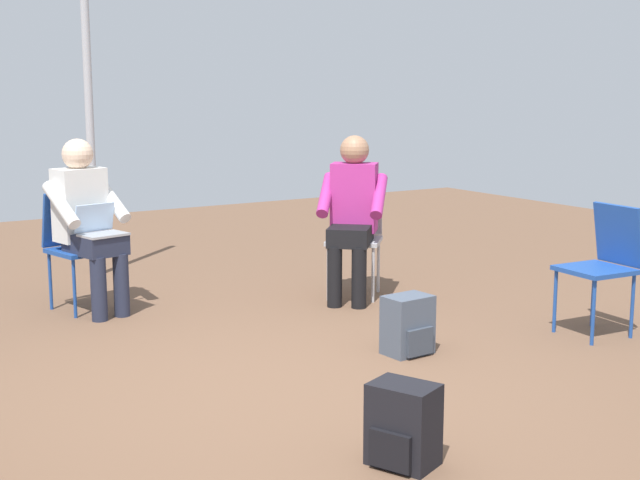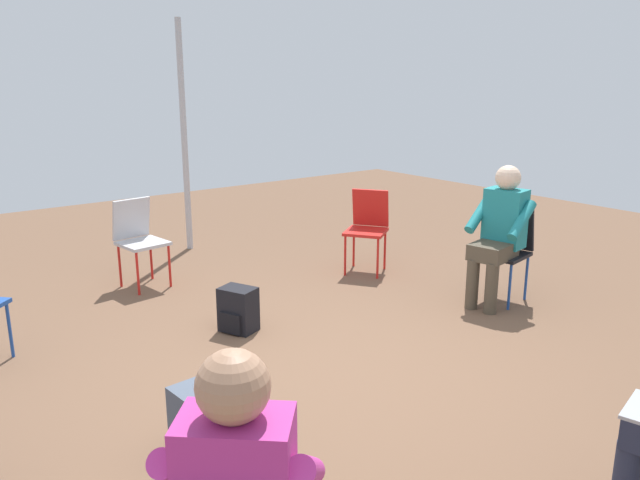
# 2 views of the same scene
# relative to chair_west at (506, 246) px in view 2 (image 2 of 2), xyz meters

# --- Properties ---
(ground_plane) EXTENTS (14.00, 14.00, 0.00)m
(ground_plane) POSITION_rel_chair_west_xyz_m (2.27, 0.18, -0.50)
(ground_plane) COLOR brown
(chair_west) EXTENTS (0.50, 0.47, 0.85)m
(chair_west) POSITION_rel_chair_west_xyz_m (0.00, 0.00, 0.00)
(chair_west) COLOR black
(chair_west) RESTS_ON ground
(chair_south) EXTENTS (0.45, 0.48, 0.85)m
(chair_south) POSITION_rel_chair_west_xyz_m (2.49, -2.39, 0.00)
(chair_south) COLOR #B7B7BC
(chair_south) RESTS_ON ground
(chair_southwest) EXTENTS (0.58, 0.57, 0.85)m
(chair_southwest) POSITION_rel_chair_west_xyz_m (0.42, -1.41, 0.00)
(chair_southwest) COLOR red
(chair_southwest) RESTS_ON ground
(person_in_teal) EXTENTS (0.56, 0.55, 1.24)m
(person_in_teal) POSITION_rel_chair_west_xyz_m (0.16, 0.03, 0.20)
(person_in_teal) COLOR #4C4233
(person_in_teal) RESTS_ON ground
(backpack_near_laptop_user) EXTENTS (0.29, 0.26, 0.36)m
(backpack_near_laptop_user) POSITION_rel_chair_west_xyz_m (3.31, 0.44, -0.34)
(backpack_near_laptop_user) COLOR #475160
(backpack_near_laptop_user) RESTS_ON ground
(backpack_by_empty_chair) EXTENTS (0.31, 0.34, 0.36)m
(backpack_by_empty_chair) POSITION_rel_chair_west_xyz_m (2.32, -0.83, -0.34)
(backpack_by_empty_chair) COLOR black
(backpack_by_empty_chair) RESTS_ON ground
(tent_pole_near) EXTENTS (0.07, 0.07, 2.61)m
(tent_pole_near) POSITION_rel_chair_west_xyz_m (1.51, -3.34, 0.81)
(tent_pole_near) COLOR #B2B2B7
(tent_pole_near) RESTS_ON ground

